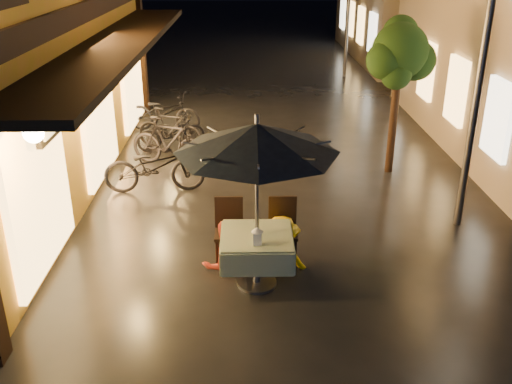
{
  "coord_description": "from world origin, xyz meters",
  "views": [
    {
      "loc": [
        -0.62,
        -6.67,
        4.38
      ],
      "look_at": [
        -0.47,
        0.78,
        1.15
      ],
      "focal_mm": 40.0,
      "sensor_mm": 36.0,
      "label": 1
    }
  ],
  "objects_px": {
    "patio_umbrella": "(257,138)",
    "table_lantern": "(257,235)",
    "person_yellow": "(282,219)",
    "cafe_table": "(257,247)",
    "person_orange": "(224,223)",
    "streetlamp_near": "(484,51)",
    "bicycle_0": "(154,167)"
  },
  "relations": [
    {
      "from": "person_yellow",
      "to": "bicycle_0",
      "type": "distance_m",
      "value": 3.62
    },
    {
      "from": "patio_umbrella",
      "to": "cafe_table",
      "type": "bearing_deg",
      "value": 180.0
    },
    {
      "from": "table_lantern",
      "to": "patio_umbrella",
      "type": "bearing_deg",
      "value": 90.0
    },
    {
      "from": "person_yellow",
      "to": "cafe_table",
      "type": "bearing_deg",
      "value": 65.22
    },
    {
      "from": "table_lantern",
      "to": "person_yellow",
      "type": "xyz_separation_m",
      "value": [
        0.37,
        0.79,
        -0.17
      ]
    },
    {
      "from": "bicycle_0",
      "to": "cafe_table",
      "type": "bearing_deg",
      "value": -155.73
    },
    {
      "from": "streetlamp_near",
      "to": "patio_umbrella",
      "type": "distance_m",
      "value": 4.0
    },
    {
      "from": "streetlamp_near",
      "to": "bicycle_0",
      "type": "bearing_deg",
      "value": 164.15
    },
    {
      "from": "person_yellow",
      "to": "person_orange",
      "type": "bearing_deg",
      "value": 11.54
    },
    {
      "from": "streetlamp_near",
      "to": "person_yellow",
      "type": "relative_size",
      "value": 2.82
    },
    {
      "from": "cafe_table",
      "to": "bicycle_0",
      "type": "xyz_separation_m",
      "value": [
        -1.89,
        3.35,
        -0.08
      ]
    },
    {
      "from": "table_lantern",
      "to": "person_yellow",
      "type": "distance_m",
      "value": 0.89
    },
    {
      "from": "cafe_table",
      "to": "patio_umbrella",
      "type": "xyz_separation_m",
      "value": [
        0.0,
        0.0,
        1.56
      ]
    },
    {
      "from": "cafe_table",
      "to": "person_orange",
      "type": "distance_m",
      "value": 0.7
    },
    {
      "from": "cafe_table",
      "to": "patio_umbrella",
      "type": "distance_m",
      "value": 1.56
    },
    {
      "from": "table_lantern",
      "to": "bicycle_0",
      "type": "xyz_separation_m",
      "value": [
        -1.89,
        3.61,
        -0.41
      ]
    },
    {
      "from": "person_yellow",
      "to": "bicycle_0",
      "type": "height_order",
      "value": "person_yellow"
    },
    {
      "from": "streetlamp_near",
      "to": "patio_umbrella",
      "type": "relative_size",
      "value": 1.72
    },
    {
      "from": "streetlamp_near",
      "to": "bicycle_0",
      "type": "height_order",
      "value": "streetlamp_near"
    },
    {
      "from": "person_orange",
      "to": "streetlamp_near",
      "type": "bearing_deg",
      "value": 179.18
    },
    {
      "from": "streetlamp_near",
      "to": "person_orange",
      "type": "distance_m",
      "value": 4.7
    },
    {
      "from": "patio_umbrella",
      "to": "person_yellow",
      "type": "bearing_deg",
      "value": 54.96
    },
    {
      "from": "person_orange",
      "to": "cafe_table",
      "type": "bearing_deg",
      "value": 112.99
    },
    {
      "from": "patio_umbrella",
      "to": "table_lantern",
      "type": "relative_size",
      "value": 9.84
    },
    {
      "from": "cafe_table",
      "to": "patio_umbrella",
      "type": "height_order",
      "value": "patio_umbrella"
    },
    {
      "from": "table_lantern",
      "to": "person_orange",
      "type": "relative_size",
      "value": 0.18
    },
    {
      "from": "person_orange",
      "to": "person_yellow",
      "type": "relative_size",
      "value": 0.94
    },
    {
      "from": "patio_umbrella",
      "to": "person_orange",
      "type": "distance_m",
      "value": 1.59
    },
    {
      "from": "patio_umbrella",
      "to": "person_yellow",
      "type": "distance_m",
      "value": 1.54
    },
    {
      "from": "streetlamp_near",
      "to": "bicycle_0",
      "type": "distance_m",
      "value": 6.07
    },
    {
      "from": "table_lantern",
      "to": "person_yellow",
      "type": "relative_size",
      "value": 0.17
    },
    {
      "from": "streetlamp_near",
      "to": "patio_umbrella",
      "type": "height_order",
      "value": "streetlamp_near"
    }
  ]
}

